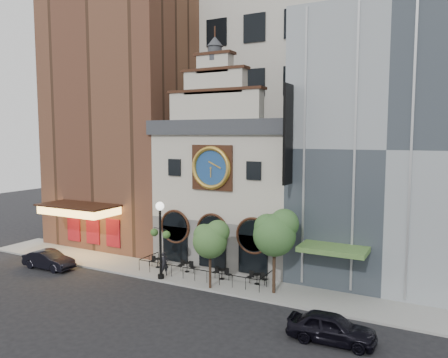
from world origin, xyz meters
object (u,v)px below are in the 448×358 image
bistro_1 (187,266)px  lamppost (160,231)px  bistro_2 (222,273)px  tree_right (275,232)px  car_right (331,328)px  pedestrian (164,264)px  car_left (49,260)px  tree_left (211,238)px  bistro_3 (257,278)px  bistro_0 (158,262)px

bistro_1 → lamppost: lamppost is taller
bistro_2 → lamppost: lamppost is taller
tree_right → car_right: bearing=-44.3°
car_right → pedestrian: (-14.31, 4.63, 0.26)m
car_left → pedestrian: 10.20m
car_right → pedestrian: size_ratio=2.57×
car_left → tree_left: tree_left is taller
bistro_1 → tree_right: bearing=-7.5°
tree_left → tree_right: tree_right is taller
bistro_3 → car_right: bearing=-41.1°
pedestrian → tree_left: 5.41m
bistro_2 → pedestrian: (-4.42, -1.30, 0.46)m
bistro_2 → bistro_1: bearing=175.6°
bistro_1 → lamppost: bearing=-110.9°
bistro_3 → tree_right: 4.40m
bistro_0 → lamppost: (1.90, -2.17, 3.22)m
bistro_0 → car_left: size_ratio=0.34×
lamppost → tree_right: (8.83, 1.27, 0.66)m
car_left → pedestrian: size_ratio=2.51×
bistro_3 → pedestrian: 7.42m
car_right → car_left: bearing=82.5°
bistro_2 → car_left: (-14.24, -4.04, 0.15)m
bistro_2 → tree_left: 3.78m
pedestrian → bistro_2: bearing=-31.4°
pedestrian → lamppost: size_ratio=0.31×
bistro_0 → pedestrian: bearing=-39.9°
bistro_2 → tree_right: (4.62, -0.79, 3.88)m
bistro_2 → pedestrian: pedestrian is taller
tree_right → bistro_3: bearing=150.4°
bistro_1 → car_right: 14.60m
bistro_2 → car_right: (9.89, -5.94, 0.19)m
car_right → bistro_1: bearing=61.9°
car_left → bistro_3: bearing=-77.8°
car_left → tree_right: 19.50m
tree_right → bistro_2: bearing=170.3°
lamppost → tree_left: 4.41m
bistro_3 → car_left: (-17.07, -4.26, 0.15)m
bistro_0 → bistro_3: (8.94, 0.12, 0.00)m
bistro_0 → bistro_1: bearing=3.1°
lamppost → tree_right: lamppost is taller
bistro_1 → car_left: (-10.91, -4.29, 0.15)m
bistro_0 → lamppost: bearing=-48.8°
car_right → lamppost: 14.93m
pedestrian → car_right: bearing=-65.8°
bistro_3 → car_left: size_ratio=0.34×
tree_left → bistro_1: bearing=146.9°
bistro_0 → car_left: 9.13m
car_right → tree_left: (-9.69, 3.90, 2.98)m
pedestrian → lamppost: bearing=-122.4°
pedestrian → bistro_0: bearing=92.3°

